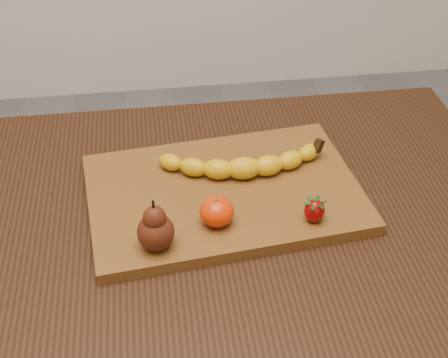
{
  "coord_description": "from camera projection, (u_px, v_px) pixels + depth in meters",
  "views": [
    {
      "loc": [
        -0.1,
        -0.76,
        1.44
      ],
      "look_at": [
        0.01,
        0.04,
        0.8
      ],
      "focal_mm": 50.0,
      "sensor_mm": 36.0,
      "label": 1
    }
  ],
  "objects": [
    {
      "name": "strawberry",
      "position": [
        315.0,
        210.0,
        0.97
      ],
      "size": [
        0.03,
        0.03,
        0.04
      ],
      "primitive_type": null,
      "rotation": [
        0.0,
        0.0,
        -0.01
      ],
      "color": "#8A0304",
      "rests_on": "cutting_board"
    },
    {
      "name": "cutting_board",
      "position": [
        224.0,
        193.0,
        1.05
      ],
      "size": [
        0.48,
        0.35,
        0.02
      ],
      "primitive_type": "cube",
      "rotation": [
        0.0,
        0.0,
        0.1
      ],
      "color": "brown",
      "rests_on": "table"
    },
    {
      "name": "table",
      "position": [
        224.0,
        255.0,
        1.09
      ],
      "size": [
        1.0,
        0.7,
        0.76
      ],
      "color": "black",
      "rests_on": "ground"
    },
    {
      "name": "mandarin",
      "position": [
        217.0,
        212.0,
        0.96
      ],
      "size": [
        0.07,
        0.07,
        0.05
      ],
      "primitive_type": "ellipsoid",
      "rotation": [
        0.0,
        0.0,
        0.26
      ],
      "color": "red",
      "rests_on": "cutting_board"
    },
    {
      "name": "banana",
      "position": [
        244.0,
        168.0,
        1.06
      ],
      "size": [
        0.25,
        0.07,
        0.04
      ],
      "primitive_type": null,
      "rotation": [
        0.0,
        0.0,
        -0.01
      ],
      "color": "#D6A20A",
      "rests_on": "cutting_board"
    },
    {
      "name": "pear",
      "position": [
        155.0,
        224.0,
        0.91
      ],
      "size": [
        0.06,
        0.06,
        0.09
      ],
      "primitive_type": null,
      "rotation": [
        0.0,
        0.0,
        -0.06
      ],
      "color": "#4B1B0C",
      "rests_on": "cutting_board"
    }
  ]
}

